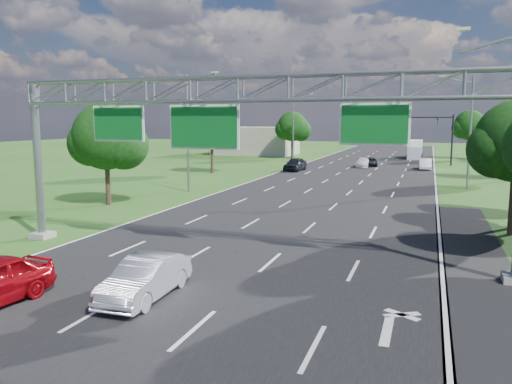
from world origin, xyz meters
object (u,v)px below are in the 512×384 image
at_px(sign_gantry, 242,103).
at_px(traffic_signal, 426,128).
at_px(silver_sedan, 145,278).
at_px(box_truck, 415,150).

distance_m(sign_gantry, traffic_signal, 53.51).
distance_m(silver_sedan, box_truck, 72.11).
distance_m(sign_gantry, silver_sedan, 8.75).
bearing_deg(box_truck, silver_sedan, -96.23).
xyz_separation_m(traffic_signal, box_truck, (-1.62, 12.71, -3.75)).
bearing_deg(traffic_signal, box_truck, 97.25).
xyz_separation_m(silver_sedan, box_truck, (6.86, 71.78, 0.69)).
height_order(sign_gantry, traffic_signal, sign_gantry).
bearing_deg(sign_gantry, silver_sedan, -102.33).
relative_size(silver_sedan, box_truck, 0.56).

